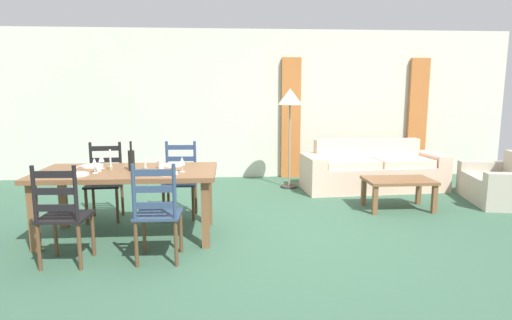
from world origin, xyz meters
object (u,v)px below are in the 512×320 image
at_px(dining_table, 128,178).
at_px(wine_glass_far_left, 101,158).
at_px(dining_chair_near_left, 63,215).
at_px(armchair_upholstered, 504,185).
at_px(couch, 372,171).
at_px(wine_bottle, 131,160).
at_px(coffee_table, 398,184).
at_px(standing_lamp, 290,103).
at_px(wine_glass_near_right, 182,162).
at_px(dining_chair_far_left, 105,181).
at_px(coffee_cup_secondary, 98,167).
at_px(wine_glass_near_left, 94,163).
at_px(dining_chair_near_right, 157,213).
at_px(coffee_cup_primary, 161,164).
at_px(dining_chair_far_right, 180,180).

bearing_deg(dining_table, wine_glass_far_left, 156.65).
xyz_separation_m(dining_chair_near_left, armchair_upholstered, (5.50, 1.86, -0.23)).
distance_m(dining_table, couch, 4.05).
distance_m(wine_bottle, coffee_table, 3.50).
xyz_separation_m(dining_chair_near_left, standing_lamp, (2.53, 3.02, 0.93)).
bearing_deg(wine_glass_near_right, armchair_upholstered, 15.62).
xyz_separation_m(dining_chair_far_left, coffee_table, (3.85, 0.16, -0.12)).
height_order(wine_glass_near_right, coffee_cup_secondary, wine_glass_near_right).
height_order(couch, standing_lamp, standing_lamp).
height_order(wine_bottle, coffee_table, wine_bottle).
bearing_deg(wine_glass_near_left, dining_chair_near_left, -101.88).
bearing_deg(standing_lamp, dining_table, -132.77).
xyz_separation_m(dining_table, wine_glass_far_left, (-0.31, 0.13, 0.20)).
xyz_separation_m(wine_bottle, wine_glass_near_right, (0.55, -0.12, -0.01)).
height_order(dining_chair_near_right, coffee_cup_primary, dining_chair_near_right).
height_order(wine_bottle, couch, wine_bottle).
distance_m(coffee_cup_secondary, armchair_upholstered, 5.52).
bearing_deg(coffee_table, dining_chair_far_left, -177.62).
height_order(coffee_cup_primary, armchair_upholstered, coffee_cup_primary).
bearing_deg(wine_glass_far_left, wine_glass_near_left, -87.85).
height_order(wine_glass_far_left, coffee_cup_primary, wine_glass_far_left).
height_order(wine_glass_near_right, coffee_cup_primary, wine_glass_near_right).
bearing_deg(wine_glass_far_left, dining_chair_far_right, 38.26).
distance_m(dining_chair_far_right, coffee_table, 2.92).
distance_m(wine_glass_near_left, coffee_cup_primary, 0.69).
bearing_deg(coffee_cup_secondary, wine_glass_near_right, -5.30).
relative_size(dining_chair_far_right, coffee_cup_secondary, 10.67).
distance_m(coffee_cup_primary, coffee_table, 3.18).
height_order(dining_chair_far_left, dining_chair_far_right, same).
xyz_separation_m(dining_table, coffee_table, (3.40, 0.88, -0.31)).
bearing_deg(dining_table, wine_glass_near_right, -12.71).
bearing_deg(dining_chair_near_left, dining_chair_far_left, 91.27).
bearing_deg(coffee_cup_secondary, armchair_upholstered, 12.27).
height_order(wine_bottle, standing_lamp, standing_lamp).
bearing_deg(armchair_upholstered, dining_chair_far_left, -175.89).
height_order(couch, coffee_table, couch).
bearing_deg(wine_bottle, standing_lamp, 48.16).
bearing_deg(dining_chair_far_right, wine_bottle, -118.90).
distance_m(dining_table, dining_chair_far_left, 0.87).
xyz_separation_m(dining_chair_near_left, wine_bottle, (0.48, 0.72, 0.39)).
bearing_deg(couch, dining_chair_far_left, -160.61).
relative_size(dining_table, coffee_cup_secondary, 21.11).
height_order(dining_chair_near_right, coffee_cup_secondary, dining_chair_near_right).
relative_size(dining_chair_near_left, coffee_table, 1.07).
bearing_deg(wine_bottle, wine_glass_far_left, 157.20).
xyz_separation_m(wine_glass_near_left, coffee_cup_secondary, (0.01, 0.09, -0.07)).
relative_size(dining_chair_near_right, couch, 0.41).
bearing_deg(coffee_cup_secondary, coffee_cup_primary, 12.54).
xyz_separation_m(wine_glass_near_right, coffee_table, (2.79, 1.01, -0.51)).
relative_size(coffee_cup_primary, couch, 0.04).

